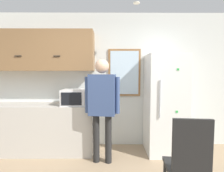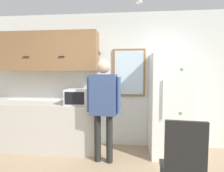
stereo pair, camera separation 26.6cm
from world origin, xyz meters
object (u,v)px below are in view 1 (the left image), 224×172
object	(u,v)px
refrigerator	(165,104)
chair	(188,161)
microwave	(76,97)
person	(102,100)

from	to	relation	value
refrigerator	chair	xyz separation A→B (m)	(-0.18, -1.43, -0.36)
refrigerator	chair	distance (m)	1.49
microwave	person	world-z (taller)	person
person	refrigerator	size ratio (longest dim) A/B	0.94
refrigerator	person	bearing A→B (deg)	-161.68
chair	microwave	bearing A→B (deg)	-37.55
microwave	person	bearing A→B (deg)	-35.35
chair	person	bearing A→B (deg)	-41.06
microwave	person	distance (m)	0.61
microwave	refrigerator	size ratio (longest dim) A/B	0.27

